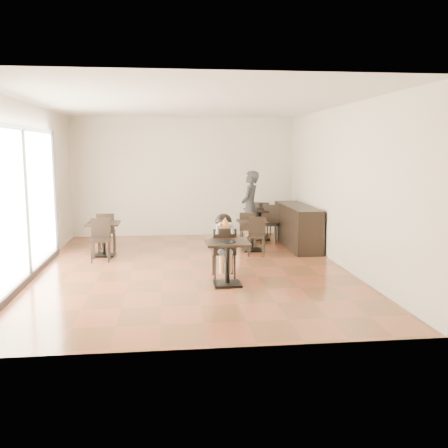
{
  "coord_description": "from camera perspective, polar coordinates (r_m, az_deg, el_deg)",
  "views": [
    {
      "loc": [
        -0.48,
        -9.61,
        2.34
      ],
      "look_at": [
        0.55,
        -0.75,
        1.0
      ],
      "focal_mm": 40.0,
      "sensor_mm": 36.0,
      "label": 1
    }
  ],
  "objects": [
    {
      "name": "chair_back_a",
      "position": [
        13.49,
        4.42,
        0.56
      ],
      "size": [
        0.57,
        0.57,
        0.95
      ],
      "primitive_type": null,
      "rotation": [
        0.0,
        0.0,
        2.71
      ],
      "color": "black",
      "rests_on": "floor"
    },
    {
      "name": "pizza_slice",
      "position": [
        8.88,
        0.1,
        -0.04
      ],
      "size": [
        0.27,
        0.21,
        0.06
      ],
      "primitive_type": null,
      "color": "#EDBA86",
      "rests_on": "child"
    },
    {
      "name": "child",
      "position": [
        9.14,
        -0.04,
        -2.52
      ],
      "size": [
        0.42,
        0.59,
        1.17
      ],
      "primitive_type": null,
      "color": "slate",
      "rests_on": "child_chair"
    },
    {
      "name": "chair_back_b",
      "position": [
        12.55,
        5.26,
        -0.05
      ],
      "size": [
        0.57,
        0.57,
        0.95
      ],
      "primitive_type": null,
      "rotation": [
        0.0,
        0.0,
        -0.43
      ],
      "color": "black",
      "rests_on": "floor"
    },
    {
      "name": "plate",
      "position": [
        8.47,
        0.47,
        -2.06
      ],
      "size": [
        0.26,
        0.26,
        0.02
      ],
      "primitive_type": "cylinder",
      "color": "black",
      "rests_on": "child_table"
    },
    {
      "name": "storefront_window",
      "position": [
        9.49,
        -21.81,
        2.25
      ],
      "size": [
        0.04,
        4.5,
        2.6
      ],
      "primitive_type": "cube",
      "color": "white",
      "rests_on": "floor"
    },
    {
      "name": "floor",
      "position": [
        9.9,
        -3.67,
        -5.14
      ],
      "size": [
        6.0,
        8.0,
        0.01
      ],
      "primitive_type": "cube",
      "color": "brown",
      "rests_on": "ground"
    },
    {
      "name": "wall_right",
      "position": [
        10.25,
        13.29,
        4.17
      ],
      "size": [
        0.01,
        8.0,
        3.2
      ],
      "primitive_type": "cube",
      "color": "beige",
      "rests_on": "floor"
    },
    {
      "name": "wall_back",
      "position": [
        13.64,
        -4.61,
        5.4
      ],
      "size": [
        6.0,
        0.01,
        3.2
      ],
      "primitive_type": "cube",
      "color": "beige",
      "rests_on": "floor"
    },
    {
      "name": "child_chair",
      "position": [
        9.16,
        -0.04,
        -3.26
      ],
      "size": [
        0.42,
        0.42,
        0.93
      ],
      "primitive_type": null,
      "rotation": [
        0.0,
        0.0,
        3.14
      ],
      "color": "black",
      "rests_on": "floor"
    },
    {
      "name": "chair_left_a",
      "position": [
        11.85,
        -13.28,
        -0.88
      ],
      "size": [
        0.41,
        0.41,
        0.89
      ],
      "primitive_type": null,
      "rotation": [
        0.0,
        0.0,
        3.16
      ],
      "color": "black",
      "rests_on": "floor"
    },
    {
      "name": "chair_mid_a",
      "position": [
        12.13,
        2.8,
        -0.58
      ],
      "size": [
        0.47,
        0.47,
        0.84
      ],
      "primitive_type": null,
      "rotation": [
        0.0,
        0.0,
        2.86
      ],
      "color": "black",
      "rests_on": "floor"
    },
    {
      "name": "chair_mid_b",
      "position": [
        11.06,
        3.72,
        -1.47
      ],
      "size": [
        0.47,
        0.47,
        0.84
      ],
      "primitive_type": null,
      "rotation": [
        0.0,
        0.0,
        -0.28
      ],
      "color": "black",
      "rests_on": "floor"
    },
    {
      "name": "child_table",
      "position": [
        8.64,
        0.38,
        -4.51
      ],
      "size": [
        0.73,
        0.73,
        0.77
      ],
      "primitive_type": null,
      "color": "black",
      "rests_on": "floor"
    },
    {
      "name": "wall_front",
      "position": [
        5.68,
        -1.73,
        1.07
      ],
      "size": [
        6.0,
        0.01,
        3.2
      ],
      "primitive_type": "cube",
      "color": "beige",
      "rests_on": "floor"
    },
    {
      "name": "cafe_table_left",
      "position": [
        11.33,
        -13.59,
        -1.71
      ],
      "size": [
        0.72,
        0.72,
        0.74
      ],
      "primitive_type": null,
      "rotation": [
        0.0,
        0.0,
        0.02
      ],
      "color": "black",
      "rests_on": "floor"
    },
    {
      "name": "chair_left_b",
      "position": [
        10.78,
        -13.95,
        -1.83
      ],
      "size": [
        0.41,
        0.41,
        0.89
      ],
      "primitive_type": null,
      "rotation": [
        0.0,
        0.0,
        0.02
      ],
      "color": "black",
      "rests_on": "floor"
    },
    {
      "name": "adult_patron",
      "position": [
        12.65,
        3.01,
        2.01
      ],
      "size": [
        0.67,
        0.78,
        1.81
      ],
      "primitive_type": "imported",
      "rotation": [
        0.0,
        0.0,
        -2.0
      ],
      "color": "#303135",
      "rests_on": "floor"
    },
    {
      "name": "ceiling",
      "position": [
        9.66,
        -3.86,
        13.63
      ],
      "size": [
        6.0,
        8.0,
        0.01
      ],
      "primitive_type": "cube",
      "color": "silver",
      "rests_on": "floor"
    },
    {
      "name": "wall_left",
      "position": [
        9.96,
        -21.3,
        3.7
      ],
      "size": [
        0.01,
        8.0,
        3.2
      ],
      "primitive_type": "cube",
      "color": "beige",
      "rests_on": "floor"
    },
    {
      "name": "service_counter",
      "position": [
        12.16,
        8.37,
        -0.25
      ],
      "size": [
        0.6,
        2.4,
        1.0
      ],
      "primitive_type": "cube",
      "color": "black",
      "rests_on": "floor"
    },
    {
      "name": "cafe_table_mid",
      "position": [
        11.6,
        3.24,
        -1.35
      ],
      "size": [
        0.82,
        0.82,
        0.7
      ],
      "primitive_type": null,
      "rotation": [
        0.0,
        0.0,
        -0.28
      ],
      "color": "black",
      "rests_on": "floor"
    },
    {
      "name": "cafe_table_back",
      "position": [
        13.06,
        4.07,
        -0.05
      ],
      "size": [
        0.99,
        0.99,
        0.79
      ],
      "primitive_type": null,
      "rotation": [
        0.0,
        0.0,
        -0.43
      ],
      "color": "black",
      "rests_on": "floor"
    }
  ]
}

